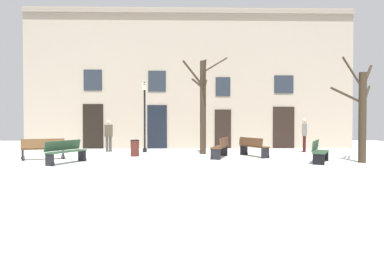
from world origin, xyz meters
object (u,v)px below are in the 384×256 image
(person_near_bench, at_px, (109,134))
(bench_back_to_back_left, at_px, (221,147))
(tree_foreground, at_px, (362,112))
(bench_far_corner, at_px, (43,149))
(person_crossing_plaza, at_px, (304,133))
(streetlamp, at_px, (145,109))
(bench_facing_shops, at_px, (253,146))
(bench_back_to_back_right, at_px, (319,151))
(bench_near_lamp, at_px, (66,151))
(tree_right_of_center, at_px, (203,104))
(litter_bin, at_px, (135,148))

(person_near_bench, bearing_deg, bench_back_to_back_left, 122.70)
(tree_foreground, xyz_separation_m, bench_back_to_back_left, (-5.37, 1.85, -1.49))
(tree_foreground, xyz_separation_m, bench_far_corner, (-12.93, 1.20, -1.50))
(bench_back_to_back_left, height_order, person_crossing_plaza, person_crossing_plaza)
(person_crossing_plaza, bearing_deg, person_near_bench, -67.83)
(streetlamp, height_order, bench_far_corner, streetlamp)
(bench_facing_shops, height_order, bench_back_to_back_right, bench_back_to_back_right)
(bench_facing_shops, xyz_separation_m, bench_near_lamp, (-7.72, -2.36, -0.00))
(bench_near_lamp, bearing_deg, tree_right_of_center, -30.72)
(bench_facing_shops, bearing_deg, tree_right_of_center, 36.38)
(litter_bin, distance_m, person_near_bench, 3.01)
(tree_foreground, bearing_deg, person_crossing_plaza, 98.83)
(bench_back_to_back_right, height_order, person_near_bench, person_near_bench)
(tree_foreground, height_order, person_near_bench, tree_foreground)
(bench_facing_shops, bearing_deg, bench_back_to_back_right, -160.65)
(streetlamp, distance_m, person_crossing_plaza, 8.46)
(litter_bin, xyz_separation_m, person_crossing_plaza, (8.58, 1.92, 0.60))
(bench_near_lamp, bearing_deg, litter_bin, -15.22)
(streetlamp, distance_m, bench_back_to_back_left, 4.96)
(bench_near_lamp, relative_size, person_near_bench, 1.08)
(bench_back_to_back_left, bearing_deg, streetlamp, -110.06)
(bench_back_to_back_right, xyz_separation_m, bench_far_corner, (-11.23, 1.24, 0.02))
(bench_near_lamp, distance_m, bench_back_to_back_right, 9.86)
(person_crossing_plaza, bearing_deg, bench_facing_shops, -30.04)
(streetlamp, bearing_deg, tree_right_of_center, -19.06)
(tree_foreground, height_order, bench_near_lamp, tree_foreground)
(tree_right_of_center, height_order, bench_back_to_back_left, tree_right_of_center)
(bench_far_corner, bearing_deg, bench_back_to_back_right, 152.66)
(tree_foreground, bearing_deg, bench_back_to_back_right, -178.47)
(bench_near_lamp, bearing_deg, tree_foreground, -64.19)
(tree_right_of_center, xyz_separation_m, litter_bin, (-3.21, -1.02, -2.11))
(bench_back_to_back_right, xyz_separation_m, person_crossing_plaza, (1.00, 4.55, 0.55))
(tree_right_of_center, distance_m, person_crossing_plaza, 5.66)
(tree_foreground, bearing_deg, bench_near_lamp, -179.67)
(bench_back_to_back_left, bearing_deg, bench_far_corner, -68.12)
(person_near_bench, distance_m, person_crossing_plaza, 10.32)
(tree_right_of_center, height_order, person_near_bench, tree_right_of_center)
(bench_far_corner, bearing_deg, streetlamp, -159.37)
(bench_back_to_back_right, bearing_deg, tree_right_of_center, 78.22)
(bench_facing_shops, height_order, person_near_bench, person_near_bench)
(bench_facing_shops, height_order, bench_far_corner, bench_far_corner)
(bench_facing_shops, height_order, bench_back_to_back_left, bench_back_to_back_left)
(bench_back_to_back_left, bearing_deg, tree_right_of_center, -141.07)
(bench_facing_shops, distance_m, person_near_bench, 7.67)
(bench_back_to_back_left, relative_size, person_near_bench, 1.13)
(tree_foreground, relative_size, person_near_bench, 2.46)
(tree_right_of_center, height_order, bench_near_lamp, tree_right_of_center)
(tree_foreground, xyz_separation_m, tree_right_of_center, (-6.08, 3.60, 0.53))
(streetlamp, height_order, bench_facing_shops, streetlamp)
(bench_near_lamp, bearing_deg, bench_back_to_back_right, -64.40)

